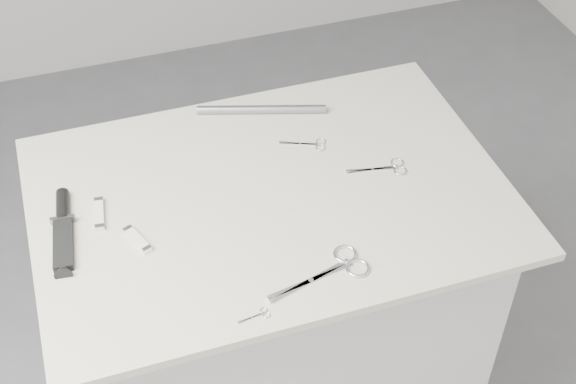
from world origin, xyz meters
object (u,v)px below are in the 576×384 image
object	(u,v)px
sheathed_knife	(63,226)
metal_rail	(261,109)
large_shears	(337,268)
tiny_scissors	(258,315)
pocket_knife_b	(99,214)
embroidery_scissors_a	(388,168)
pocket_knife_a	(137,240)
embroidery_scissors_b	(311,144)
plinth	(273,328)

from	to	relation	value
sheathed_knife	metal_rail	xyz separation A→B (m)	(0.49, 0.24, 0.00)
large_shears	tiny_scissors	xyz separation A→B (m)	(-0.18, -0.06, -0.00)
sheathed_knife	pocket_knife_b	size ratio (longest dim) A/B	2.42
embroidery_scissors_a	pocket_knife_a	bearing A→B (deg)	-165.36
pocket_knife_a	pocket_knife_b	bearing A→B (deg)	10.74
sheathed_knife	tiny_scissors	bearing A→B (deg)	-130.81
embroidery_scissors_a	sheathed_knife	bearing A→B (deg)	-172.88
sheathed_knife	pocket_knife_a	size ratio (longest dim) A/B	2.73
pocket_knife_b	metal_rail	bearing A→B (deg)	-54.50
embroidery_scissors_b	pocket_knife_b	world-z (taller)	pocket_knife_b
large_shears	pocket_knife_a	size ratio (longest dim) A/B	2.59
tiny_scissors	embroidery_scissors_b	bearing A→B (deg)	51.75
pocket_knife_b	metal_rail	world-z (taller)	metal_rail
embroidery_scissors_b	pocket_knife_b	xyz separation A→B (m)	(-0.49, -0.08, 0.00)
plinth	pocket_knife_b	bearing A→B (deg)	172.93
sheathed_knife	pocket_knife_b	bearing A→B (deg)	-71.43
embroidery_scissors_b	pocket_knife_a	bearing A→B (deg)	-135.30
pocket_knife_a	tiny_scissors	bearing A→B (deg)	-166.96
tiny_scissors	pocket_knife_a	bearing A→B (deg)	116.92
embroidery_scissors_a	embroidery_scissors_b	size ratio (longest dim) A/B	1.28
embroidery_scissors_a	metal_rail	world-z (taller)	metal_rail
plinth	pocket_knife_a	size ratio (longest dim) A/B	11.06
plinth	sheathed_knife	xyz separation A→B (m)	(-0.43, 0.03, 0.48)
metal_rail	sheathed_knife	bearing A→B (deg)	-153.81
plinth	embroidery_scissors_b	world-z (taller)	embroidery_scissors_b
plinth	pocket_knife_a	bearing A→B (deg)	-169.75
tiny_scissors	plinth	bearing A→B (deg)	61.25
embroidery_scissors_a	tiny_scissors	xyz separation A→B (m)	(-0.39, -0.30, -0.00)
pocket_knife_a	metal_rail	xyz separation A→B (m)	(0.36, 0.32, 0.01)
pocket_knife_a	pocket_knife_b	world-z (taller)	pocket_knife_b
pocket_knife_a	metal_rail	distance (m)	0.48
embroidery_scissors_a	sheathed_knife	distance (m)	0.70
plinth	pocket_knife_b	size ratio (longest dim) A/B	9.79
pocket_knife_b	embroidery_scissors_a	bearing A→B (deg)	-87.65
embroidery_scissors_b	plinth	bearing A→B (deg)	-115.53
embroidery_scissors_a	sheathed_knife	world-z (taller)	sheathed_knife
embroidery_scissors_b	tiny_scissors	world-z (taller)	same
large_shears	embroidery_scissors_a	world-z (taller)	large_shears
pocket_knife_b	metal_rail	distance (m)	0.47
plinth	metal_rail	bearing A→B (deg)	76.84
sheathed_knife	large_shears	bearing A→B (deg)	-112.93
plinth	sheathed_knife	world-z (taller)	sheathed_knife
embroidery_scissors_a	pocket_knife_b	distance (m)	0.62
tiny_scissors	pocket_knife_a	world-z (taller)	pocket_knife_a
embroidery_scissors_a	sheathed_knife	size ratio (longest dim) A/B	0.60
plinth	embroidery_scissors_b	bearing A→B (deg)	41.95
pocket_knife_b	pocket_knife_a	bearing A→B (deg)	-140.73
large_shears	embroidery_scissors_a	bearing A→B (deg)	35.58
embroidery_scissors_a	metal_rail	distance (m)	0.34
embroidery_scissors_b	sheathed_knife	bearing A→B (deg)	-148.02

